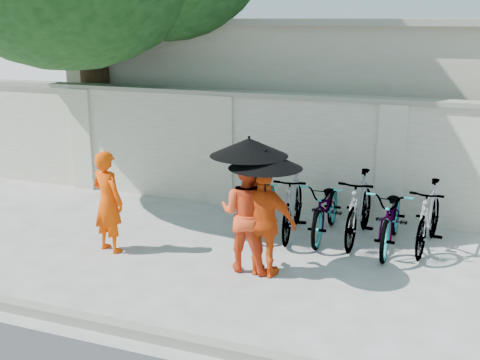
% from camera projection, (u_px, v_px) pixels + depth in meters
% --- Properties ---
extents(ground, '(80.00, 80.00, 0.00)m').
position_uv_depth(ground, '(202.00, 276.00, 8.03)').
color(ground, silver).
extents(kerb, '(40.00, 0.16, 0.12)m').
position_uv_depth(kerb, '(136.00, 331.00, 6.49)').
color(kerb, gray).
rests_on(kerb, ground).
extents(compound_wall, '(20.00, 0.30, 2.00)m').
position_uv_depth(compound_wall, '(332.00, 159.00, 10.30)').
color(compound_wall, silver).
rests_on(compound_wall, ground).
extents(building_behind, '(14.00, 6.00, 3.20)m').
position_uv_depth(building_behind, '(417.00, 99.00, 13.22)').
color(building_behind, '#BBB6AB').
rests_on(building_behind, ground).
extents(monk_left, '(0.63, 0.50, 1.51)m').
position_uv_depth(monk_left, '(108.00, 202.00, 8.72)').
color(monk_left, '#F54503').
rests_on(monk_left, ground).
extents(monk_center, '(0.80, 0.64, 1.60)m').
position_uv_depth(monk_center, '(247.00, 214.00, 8.05)').
color(monk_center, '#F0481C').
rests_on(monk_center, ground).
extents(parasol_center, '(1.02, 1.02, 0.94)m').
position_uv_depth(parasol_center, '(249.00, 147.00, 7.71)').
color(parasol_center, black).
rests_on(parasol_center, ground).
extents(monk_right, '(0.91, 0.47, 1.48)m').
position_uv_depth(monk_right, '(265.00, 223.00, 7.86)').
color(monk_right, '#E3490E').
rests_on(monk_right, ground).
extents(parasol_right, '(0.95, 0.95, 0.88)m').
position_uv_depth(parasol_right, '(266.00, 160.00, 7.56)').
color(parasol_right, black).
rests_on(parasol_right, ground).
extents(bike_0, '(0.81, 1.77, 0.90)m').
position_uv_depth(bike_0, '(264.00, 202.00, 9.71)').
color(bike_0, '#8F919E').
rests_on(bike_0, ground).
extents(bike_1, '(0.69, 1.77, 1.03)m').
position_uv_depth(bike_1, '(293.00, 204.00, 9.42)').
color(bike_1, '#8F919E').
rests_on(bike_1, ground).
extents(bike_2, '(0.68, 1.80, 0.94)m').
position_uv_depth(bike_2, '(326.00, 208.00, 9.36)').
color(bike_2, '#8F919E').
rests_on(bike_2, ground).
extents(bike_3, '(0.55, 1.80, 1.07)m').
position_uv_depth(bike_3, '(359.00, 208.00, 9.16)').
color(bike_3, '#8F919E').
rests_on(bike_3, ground).
extents(bike_4, '(0.66, 1.85, 0.97)m').
position_uv_depth(bike_4, '(392.00, 217.00, 8.89)').
color(bike_4, '#8F919E').
rests_on(bike_4, ground).
extents(bike_5, '(0.65, 1.72, 1.01)m').
position_uv_depth(bike_5, '(429.00, 217.00, 8.84)').
color(bike_5, '#8F919E').
rests_on(bike_5, ground).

